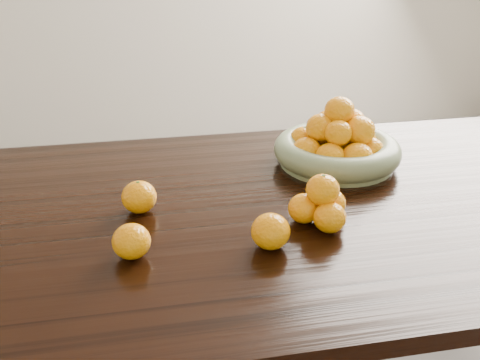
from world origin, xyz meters
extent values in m
cube|color=black|center=(0.00, 0.00, 0.73)|extent=(2.00, 1.00, 0.04)
cube|color=black|center=(0.93, 0.43, 0.35)|extent=(0.08, 0.08, 0.71)
cylinder|color=gray|center=(0.34, 0.20, 0.76)|extent=(0.32, 0.32, 0.02)
torus|color=gray|center=(0.34, 0.20, 0.79)|extent=(0.36, 0.36, 0.07)
ellipsoid|color=orange|center=(0.42, 0.23, 0.80)|extent=(0.08, 0.08, 0.07)
ellipsoid|color=orange|center=(0.39, 0.29, 0.80)|extent=(0.08, 0.08, 0.08)
ellipsoid|color=orange|center=(0.31, 0.30, 0.80)|extent=(0.08, 0.08, 0.07)
ellipsoid|color=orange|center=(0.26, 0.26, 0.81)|extent=(0.09, 0.09, 0.08)
ellipsoid|color=orange|center=(0.24, 0.18, 0.80)|extent=(0.08, 0.08, 0.08)
ellipsoid|color=orange|center=(0.29, 0.13, 0.80)|extent=(0.08, 0.08, 0.08)
ellipsoid|color=orange|center=(0.36, 0.11, 0.81)|extent=(0.09, 0.09, 0.08)
ellipsoid|color=orange|center=(0.41, 0.16, 0.80)|extent=(0.08, 0.08, 0.07)
ellipsoid|color=orange|center=(0.34, 0.20, 0.80)|extent=(0.08, 0.08, 0.08)
ellipsoid|color=orange|center=(0.38, 0.23, 0.86)|extent=(0.08, 0.08, 0.08)
ellipsoid|color=orange|center=(0.33, 0.25, 0.85)|extent=(0.08, 0.08, 0.08)
ellipsoid|color=orange|center=(0.29, 0.21, 0.86)|extent=(0.08, 0.08, 0.08)
ellipsoid|color=orange|center=(0.32, 0.16, 0.86)|extent=(0.08, 0.08, 0.07)
ellipsoid|color=orange|center=(0.38, 0.17, 0.86)|extent=(0.09, 0.09, 0.08)
ellipsoid|color=orange|center=(0.34, 0.21, 0.90)|extent=(0.08, 0.08, 0.08)
ellipsoid|color=orange|center=(0.19, -0.15, 0.78)|extent=(0.07, 0.07, 0.07)
ellipsoid|color=orange|center=(0.21, -0.09, 0.78)|extent=(0.07, 0.07, 0.07)
ellipsoid|color=orange|center=(0.15, -0.10, 0.78)|extent=(0.07, 0.07, 0.07)
ellipsoid|color=orange|center=(0.18, -0.11, 0.83)|extent=(0.08, 0.08, 0.07)
ellipsoid|color=orange|center=(-0.22, 0.02, 0.79)|extent=(0.08, 0.08, 0.08)
ellipsoid|color=orange|center=(-0.24, -0.17, 0.79)|extent=(0.08, 0.08, 0.07)
ellipsoid|color=orange|center=(0.05, -0.19, 0.79)|extent=(0.08, 0.08, 0.08)
camera|label=1|loc=(-0.19, -1.12, 1.36)|focal=40.00mm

